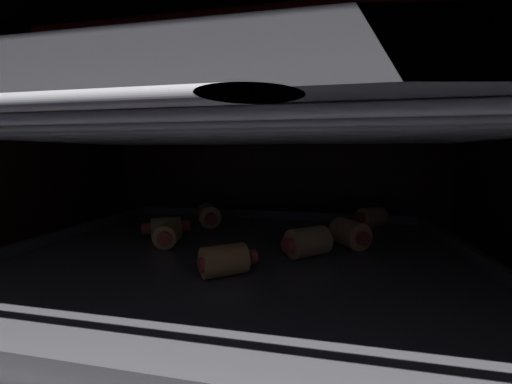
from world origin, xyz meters
TOP-DOWN VIEW (x-y plane):
  - ground_plane at (0.00, 0.00)cm, footprint 61.37×49.96cm
  - oven_wall_back at (0.00, 24.38)cm, footprint 61.37×1.20cm
  - oven_wall_left at (-30.08, 0.00)cm, footprint 1.20×47.56cm
  - heating_element at (0.00, 0.00)cm, footprint 47.17×18.68cm
  - oven_rack_lower at (0.00, 0.00)cm, footprint 56.21×46.61cm
  - baking_tray_lower at (0.00, 0.00)cm, footprint 47.75×39.87cm
  - pig_in_blanket_lower_0 at (-9.06, 1.39)cm, footprint 3.28×4.70cm
  - pig_in_blanket_lower_1 at (11.75, 5.50)cm, footprint 4.80×5.37cm
  - pig_in_blanket_lower_2 at (7.12, 1.06)cm, footprint 5.46×5.07cm
  - pig_in_blanket_lower_3 at (-7.94, 12.09)cm, footprint 4.68×6.32cm
  - pig_in_blanket_lower_4 at (-11.19, 5.00)cm, footprint 5.91×4.35cm
  - pig_in_blanket_lower_5 at (0.42, -5.69)cm, footprint 5.02×4.58cm
  - pig_in_blanket_lower_6 at (15.89, 16.49)cm, footprint 5.33×4.24cm
  - oven_rack_upper at (0.00, 0.00)cm, footprint 56.20×46.61cm
  - baking_tray_upper at (0.00, 0.00)cm, footprint 47.75×39.87cm
  - pig_in_blanket_upper_0 at (-15.10, -8.25)cm, footprint 6.47×4.44cm
  - pig_in_blanket_upper_1 at (-9.44, 2.57)cm, footprint 5.46×5.48cm
  - pig_in_blanket_upper_2 at (18.03, 2.72)cm, footprint 5.05×4.05cm
  - pig_in_blanket_upper_3 at (-16.72, 11.42)cm, footprint 4.77×3.18cm
  - pig_in_blanket_upper_4 at (5.37, 9.36)cm, footprint 5.42×2.97cm
  - pig_in_blanket_upper_6 at (13.12, -0.82)cm, footprint 4.42×3.04cm
  - pig_in_blanket_upper_7 at (-15.83, 5.82)cm, footprint 4.41×3.91cm
  - pig_in_blanket_upper_8 at (20.66, -4.21)cm, footprint 4.36×5.35cm
  - pig_in_blanket_upper_9 at (16.27, 7.38)cm, footprint 6.31×3.98cm

SIDE VIEW (x-z plane):
  - ground_plane at x=0.00cm, z-range -1.20..0.00cm
  - oven_rack_lower at x=0.00cm, z-range 8.87..9.61cm
  - baking_tray_lower at x=0.00cm, z-range 9.06..11.46cm
  - pig_in_blanket_lower_4 at x=-11.19cm, z-range 10.72..13.34cm
  - pig_in_blanket_lower_0 at x=-9.06cm, z-range 10.72..13.47cm
  - pig_in_blanket_lower_5 at x=0.42cm, z-range 10.72..13.47cm
  - pig_in_blanket_lower_6 at x=15.89cm, z-range 10.72..13.61cm
  - pig_in_blanket_lower_2 at x=7.12cm, z-range 10.72..13.83cm
  - pig_in_blanket_lower_1 at x=11.75cm, z-range 10.72..13.87cm
  - pig_in_blanket_lower_3 at x=-7.94cm, z-range 10.72..13.94cm
  - oven_wall_back at x=0.00cm, z-range 0.00..37.30cm
  - oven_wall_left at x=-30.08cm, z-range 0.00..37.30cm
  - oven_rack_upper at x=0.00cm, z-range 23.07..23.80cm
  - baking_tray_upper at x=0.00cm, z-range 23.19..25.75cm
  - pig_in_blanket_upper_2 at x=18.03cm, z-range 24.93..27.42cm
  - pig_in_blanket_upper_4 at x=5.37cm, z-range 24.93..27.43cm
  - pig_in_blanket_upper_7 at x=-15.83cm, z-range 24.93..27.62cm
  - pig_in_blanket_upper_3 at x=-16.72cm, z-range 24.93..27.68cm
  - pig_in_blanket_upper_9 at x=16.27cm, z-range 24.93..27.90cm
  - pig_in_blanket_upper_6 at x=13.12cm, z-range 24.93..27.92cm
  - pig_in_blanket_upper_0 at x=-15.10cm, z-range 24.93..28.16cm
  - pig_in_blanket_upper_1 at x=-9.44cm, z-range 24.93..28.21cm
  - pig_in_blanket_upper_8 at x=20.66cm, z-range 24.93..28.29cm
  - heating_element at x=0.00cm, z-range 34.53..35.77cm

